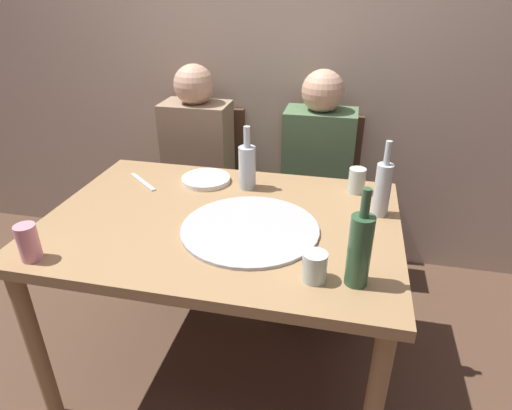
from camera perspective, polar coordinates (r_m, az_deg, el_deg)
ground_plane at (r=2.12m, az=-3.76°, el=-19.92°), size 8.00×8.00×0.00m
back_wall at (r=2.48m, az=2.48°, el=21.59°), size 6.00×0.10×2.60m
dining_table at (r=1.68m, az=-4.45°, el=-4.31°), size 1.31×0.92×0.76m
pizza_tray at (r=1.56m, az=-0.80°, el=-3.10°), size 0.49×0.49×0.01m
wine_bottle at (r=1.83m, az=-1.15°, el=5.12°), size 0.07×0.07×0.27m
beer_bottle at (r=1.68m, az=16.18°, el=2.14°), size 0.06×0.06×0.29m
water_bottle at (r=1.27m, az=13.37°, el=-5.57°), size 0.07×0.07×0.31m
tumbler_near at (r=1.31m, az=7.65°, el=-7.97°), size 0.07×0.07×0.09m
tumbler_far at (r=1.86m, az=13.01°, el=3.13°), size 0.07×0.07×0.11m
soda_can at (r=1.55m, az=-27.55°, el=-4.35°), size 0.07×0.07×0.12m
plate_stack at (r=1.93m, az=-6.54°, el=3.33°), size 0.21×0.21×0.02m
table_knife at (r=1.98m, az=-14.55°, el=2.95°), size 0.18×0.16×0.01m
chair_left at (r=2.59m, az=-6.87°, el=3.57°), size 0.44×0.44×0.90m
chair_right at (r=2.46m, az=7.94°, el=2.19°), size 0.44×0.44×0.90m
guest_in_sweater at (r=2.41m, az=-8.19°, el=4.90°), size 0.36×0.56×1.17m
guest_in_beanie at (r=2.27m, az=7.78°, el=3.51°), size 0.36×0.56×1.17m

